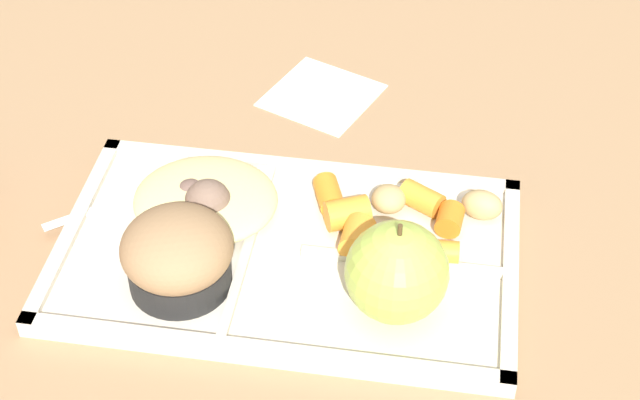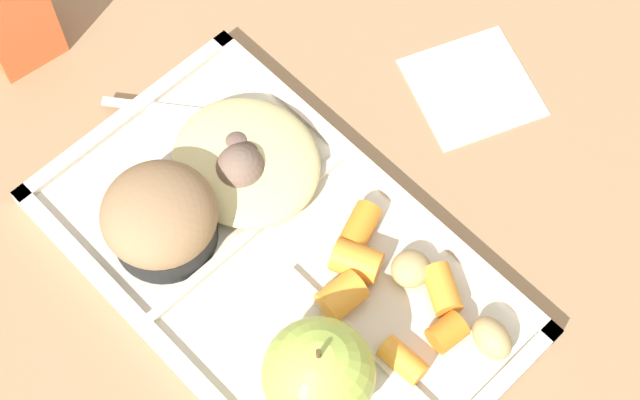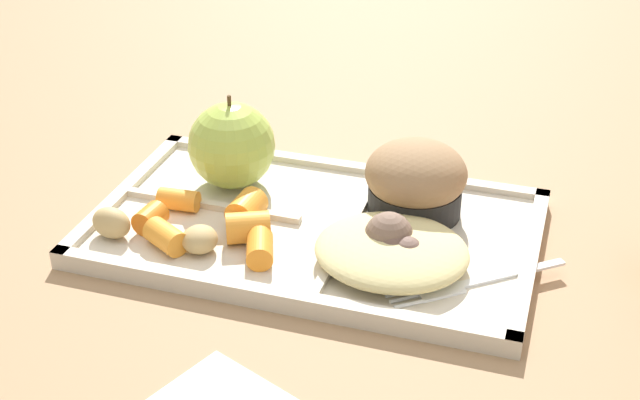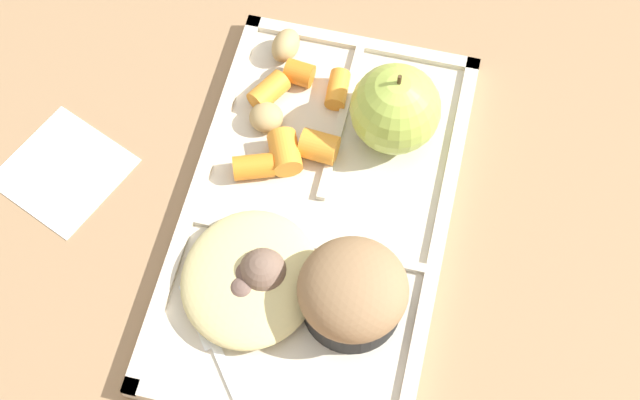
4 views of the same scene
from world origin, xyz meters
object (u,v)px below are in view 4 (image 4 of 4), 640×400
at_px(lunch_tray, 317,215).
at_px(green_apple, 395,109).
at_px(bran_muffin, 353,293).
at_px(plastic_fork, 217,350).

bearing_deg(lunch_tray, green_apple, 153.13).
bearing_deg(lunch_tray, bran_muffin, 31.50).
xyz_separation_m(bran_muffin, plastic_fork, (0.06, -0.10, -0.03)).
xyz_separation_m(lunch_tray, bran_muffin, (0.08, 0.05, 0.04)).
height_order(bran_muffin, plastic_fork, bran_muffin).
distance_m(bran_muffin, plastic_fork, 0.12).
relative_size(lunch_tray, plastic_fork, 2.95).
distance_m(green_apple, bran_muffin, 0.17).
xyz_separation_m(lunch_tray, green_apple, (-0.09, 0.05, 0.04)).
distance_m(green_apple, plastic_fork, 0.25).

